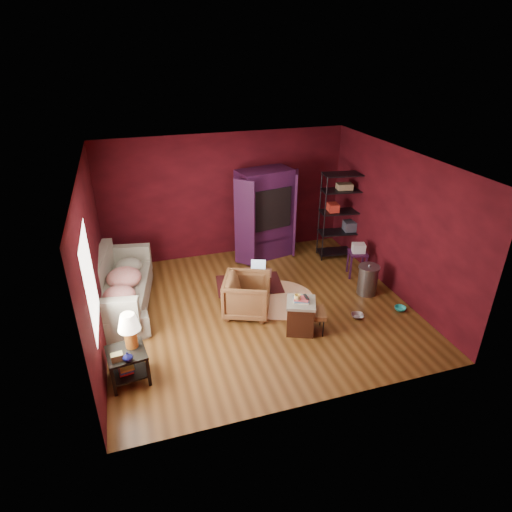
{
  "coord_description": "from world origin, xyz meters",
  "views": [
    {
      "loc": [
        -2.07,
        -6.45,
        4.52
      ],
      "look_at": [
        0.0,
        0.2,
        1.0
      ],
      "focal_mm": 30.0,
      "sensor_mm": 36.0,
      "label": 1
    }
  ],
  "objects_px": {
    "sofa": "(120,290)",
    "wire_shelving": "(343,212)",
    "hamper": "(300,315)",
    "laptop_desk": "(258,274)",
    "side_table": "(128,342)",
    "armchair": "(247,294)",
    "tv_armoire": "(265,213)"
  },
  "relations": [
    {
      "from": "sofa",
      "to": "side_table",
      "type": "bearing_deg",
      "value": -178.03
    },
    {
      "from": "laptop_desk",
      "to": "wire_shelving",
      "type": "relative_size",
      "value": 0.34
    },
    {
      "from": "sofa",
      "to": "laptop_desk",
      "type": "relative_size",
      "value": 3.26
    },
    {
      "from": "armchair",
      "to": "side_table",
      "type": "bearing_deg",
      "value": 140.28
    },
    {
      "from": "wire_shelving",
      "to": "laptop_desk",
      "type": "bearing_deg",
      "value": -147.81
    },
    {
      "from": "sofa",
      "to": "wire_shelving",
      "type": "relative_size",
      "value": 1.1
    },
    {
      "from": "sofa",
      "to": "side_table",
      "type": "distance_m",
      "value": 1.93
    },
    {
      "from": "hamper",
      "to": "sofa",
      "type": "bearing_deg",
      "value": 151.39
    },
    {
      "from": "hamper",
      "to": "wire_shelving",
      "type": "xyz_separation_m",
      "value": [
        1.99,
        2.43,
        0.78
      ]
    },
    {
      "from": "laptop_desk",
      "to": "tv_armoire",
      "type": "height_order",
      "value": "tv_armoire"
    },
    {
      "from": "laptop_desk",
      "to": "wire_shelving",
      "type": "height_order",
      "value": "wire_shelving"
    },
    {
      "from": "sofa",
      "to": "tv_armoire",
      "type": "relative_size",
      "value": 1.06
    },
    {
      "from": "hamper",
      "to": "tv_armoire",
      "type": "distance_m",
      "value": 3.06
    },
    {
      "from": "sofa",
      "to": "wire_shelving",
      "type": "xyz_separation_m",
      "value": [
        4.92,
        0.83,
        0.66
      ]
    },
    {
      "from": "armchair",
      "to": "wire_shelving",
      "type": "height_order",
      "value": "wire_shelving"
    },
    {
      "from": "armchair",
      "to": "side_table",
      "type": "relative_size",
      "value": 0.76
    },
    {
      "from": "armchair",
      "to": "wire_shelving",
      "type": "bearing_deg",
      "value": -36.37
    },
    {
      "from": "side_table",
      "to": "armchair",
      "type": "bearing_deg",
      "value": 27.77
    },
    {
      "from": "wire_shelving",
      "to": "armchair",
      "type": "bearing_deg",
      "value": -140.48
    },
    {
      "from": "sofa",
      "to": "hamper",
      "type": "height_order",
      "value": "sofa"
    },
    {
      "from": "sofa",
      "to": "hamper",
      "type": "xyz_separation_m",
      "value": [
        2.93,
        -1.6,
        -0.12
      ]
    },
    {
      "from": "side_table",
      "to": "wire_shelving",
      "type": "xyz_separation_m",
      "value": [
        4.82,
        2.75,
        0.44
      ]
    },
    {
      "from": "sofa",
      "to": "side_table",
      "type": "xyz_separation_m",
      "value": [
        0.1,
        -1.92,
        0.22
      ]
    },
    {
      "from": "sofa",
      "to": "tv_armoire",
      "type": "distance_m",
      "value": 3.59
    },
    {
      "from": "laptop_desk",
      "to": "tv_armoire",
      "type": "xyz_separation_m",
      "value": [
        0.65,
        1.54,
        0.65
      ]
    },
    {
      "from": "side_table",
      "to": "laptop_desk",
      "type": "bearing_deg",
      "value": 34.56
    },
    {
      "from": "armchair",
      "to": "wire_shelving",
      "type": "relative_size",
      "value": 0.42
    },
    {
      "from": "tv_armoire",
      "to": "hamper",
      "type": "bearing_deg",
      "value": -107.55
    },
    {
      "from": "sofa",
      "to": "armchair",
      "type": "height_order",
      "value": "sofa"
    },
    {
      "from": "sofa",
      "to": "wire_shelving",
      "type": "bearing_deg",
      "value": -81.47
    },
    {
      "from": "sofa",
      "to": "tv_armoire",
      "type": "height_order",
      "value": "tv_armoire"
    },
    {
      "from": "hamper",
      "to": "laptop_desk",
      "type": "relative_size",
      "value": 1.02
    }
  ]
}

